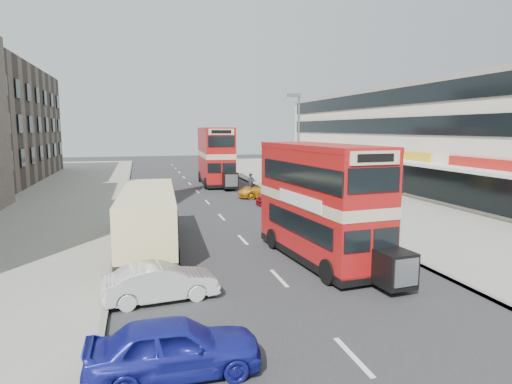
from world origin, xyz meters
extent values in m
plane|color=#28282B|center=(0.00, 0.00, 0.00)|extent=(160.00, 160.00, 0.00)
cube|color=#28282B|center=(0.00, 20.00, 0.01)|extent=(12.00, 90.00, 0.01)
cube|color=gray|center=(12.00, 20.00, 0.07)|extent=(12.00, 90.00, 0.15)
cube|color=gray|center=(-12.00, 20.00, 0.07)|extent=(12.00, 90.00, 0.15)
cube|color=gray|center=(-6.10, 20.00, 0.07)|extent=(0.20, 90.00, 0.16)
cube|color=gray|center=(6.10, 20.00, 0.07)|extent=(0.20, 90.00, 0.16)
cube|color=beige|center=(20.00, 22.00, 4.50)|extent=(8.00, 46.00, 9.00)
cube|color=black|center=(15.95, 22.00, 1.60)|extent=(0.10, 44.00, 2.40)
cube|color=gray|center=(20.00, 22.00, 9.10)|extent=(8.20, 46.20, 0.40)
cube|color=white|center=(15.10, 22.00, 3.00)|extent=(1.80, 44.00, 0.20)
cylinder|color=slate|center=(6.60, 18.00, 4.00)|extent=(0.16, 0.16, 8.00)
cube|color=slate|center=(6.20, 18.00, 8.00)|extent=(1.00, 0.20, 0.25)
cube|color=black|center=(2.36, 3.84, 0.33)|extent=(3.10, 7.73, 0.33)
cube|color=maroon|center=(2.36, 3.84, 1.46)|extent=(3.08, 7.73, 2.07)
cube|color=beige|center=(2.36, 3.84, 2.64)|extent=(3.12, 7.77, 0.42)
cube|color=maroon|center=(2.36, 3.84, 3.77)|extent=(3.08, 7.73, 1.98)
cube|color=maroon|center=(2.36, 3.84, 4.83)|extent=(3.10, 7.75, 0.24)
cube|color=black|center=(3.37, -0.42, 0.85)|extent=(1.23, 1.23, 1.22)
cube|color=black|center=(2.46, 30.56, 0.38)|extent=(3.07, 8.75, 0.38)
cube|color=maroon|center=(2.46, 30.56, 1.68)|extent=(3.05, 8.75, 2.38)
cube|color=beige|center=(2.46, 30.56, 3.03)|extent=(3.10, 8.79, 0.49)
cube|color=maroon|center=(2.46, 30.56, 4.32)|extent=(3.05, 8.75, 2.27)
cube|color=maroon|center=(2.46, 30.56, 5.54)|extent=(3.08, 8.77, 0.27)
cube|color=black|center=(2.94, 25.56, 0.97)|extent=(1.35, 1.35, 1.41)
cube|color=black|center=(-4.61, 7.88, 0.38)|extent=(2.85, 9.65, 0.38)
cube|color=beige|center=(-4.61, 7.88, 1.48)|extent=(2.83, 9.65, 2.48)
imported|color=#1A1F94|center=(-4.32, -3.68, 0.68)|extent=(3.96, 1.59, 1.35)
imported|color=silver|center=(-4.40, 0.94, 0.61)|extent=(3.85, 1.74, 1.23)
imported|color=maroon|center=(5.38, 17.47, 0.62)|extent=(4.38, 1.97, 1.25)
imported|color=orange|center=(4.80, 21.03, 0.61)|extent=(4.44, 2.20, 1.21)
imported|color=gray|center=(7.61, 13.18, 1.06)|extent=(0.74, 0.56, 1.83)
imported|color=gray|center=(8.63, 30.37, 0.94)|extent=(0.95, 0.46, 1.58)
imported|color=gray|center=(3.91, 21.84, 0.47)|extent=(0.72, 1.83, 0.94)
imported|color=black|center=(3.91, 21.84, 1.15)|extent=(0.60, 0.41, 1.59)
camera|label=1|loc=(-4.95, -13.32, 5.59)|focal=31.16mm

